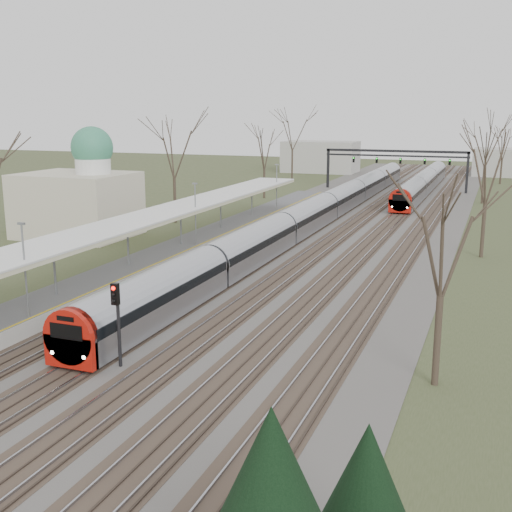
% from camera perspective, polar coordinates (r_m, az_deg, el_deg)
% --- Properties ---
extents(track_bed, '(24.00, 160.00, 0.22)m').
position_cam_1_polar(track_bed, '(69.41, 8.33, 3.03)').
color(track_bed, '#474442').
rests_on(track_bed, ground).
extents(platform, '(3.50, 69.00, 1.00)m').
position_cam_1_polar(platform, '(55.99, -5.00, 1.25)').
color(platform, '#9E9B93').
rests_on(platform, ground).
extents(canopy, '(4.10, 50.00, 3.11)m').
position_cam_1_polar(canopy, '(51.44, -7.27, 4.06)').
color(canopy, slate).
rests_on(canopy, platform).
extents(dome_building, '(10.00, 8.00, 10.30)m').
position_cam_1_polar(dome_building, '(62.39, -15.43, 5.02)').
color(dome_building, beige).
rests_on(dome_building, ground).
extents(signal_gantry, '(21.00, 0.59, 6.08)m').
position_cam_1_polar(signal_gantry, '(98.18, 12.34, 8.52)').
color(signal_gantry, black).
rests_on(signal_gantry, ground).
extents(tree_west_far, '(5.50, 5.50, 11.33)m').
position_cam_1_polar(tree_west_far, '(67.95, -7.36, 9.60)').
color(tree_west_far, '#2D231C').
rests_on(tree_west_far, ground).
extents(tree_east_near, '(4.50, 4.50, 9.27)m').
position_cam_1_polar(tree_east_near, '(27.39, 16.38, 1.64)').
color(tree_east_near, '#2D231C').
rests_on(tree_east_near, ground).
extents(tree_east_far, '(5.00, 5.00, 10.30)m').
position_cam_1_polar(tree_east_far, '(54.04, 19.92, 7.41)').
color(tree_east_far, '#2D231C').
rests_on(tree_east_far, ground).
extents(train_near, '(2.62, 90.21, 3.05)m').
position_cam_1_polar(train_near, '(70.08, 6.21, 4.35)').
color(train_near, '#9C9EA5').
rests_on(train_near, ground).
extents(train_far, '(2.62, 45.21, 3.05)m').
position_cam_1_polar(train_far, '(97.00, 14.62, 6.32)').
color(train_far, '#9C9EA5').
rests_on(train_far, ground).
extents(signal_post, '(0.35, 0.45, 4.10)m').
position_cam_1_polar(signal_post, '(29.72, -12.24, -4.91)').
color(signal_post, black).
rests_on(signal_post, ground).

